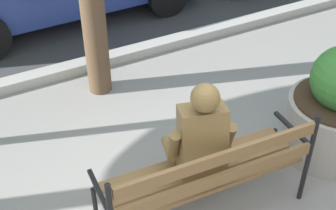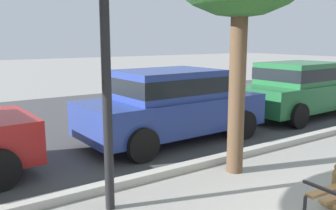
% 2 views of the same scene
% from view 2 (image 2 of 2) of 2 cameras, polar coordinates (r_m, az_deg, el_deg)
% --- Properties ---
extents(street_surface, '(60.00, 9.00, 0.01)m').
position_cam_2_polar(street_surface, '(10.47, -9.80, -2.03)').
color(street_surface, '#424244').
rests_on(street_surface, ground).
extents(curb_stone, '(60.00, 0.20, 0.12)m').
position_cam_2_polar(curb_stone, '(6.69, 7.08, -8.53)').
color(curb_stone, '#B2AFA8').
rests_on(curb_stone, ground).
extents(parked_car_blue, '(4.15, 2.02, 1.56)m').
position_cam_2_polar(parked_car_blue, '(7.93, 0.43, 0.33)').
color(parked_car_blue, navy).
rests_on(parked_car_blue, ground).
extents(parked_car_green, '(4.15, 2.02, 1.56)m').
position_cam_2_polar(parked_car_green, '(11.11, 19.91, 2.58)').
color(parked_car_green, '#236638').
rests_on(parked_car_green, ground).
extents(lamp_post, '(0.32, 0.32, 3.90)m').
position_cam_2_polar(lamp_post, '(4.59, -9.90, 14.41)').
color(lamp_post, black).
rests_on(lamp_post, ground).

